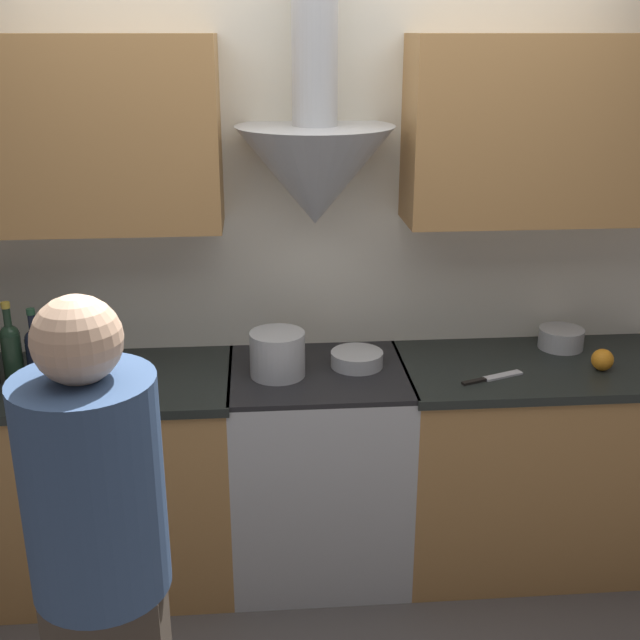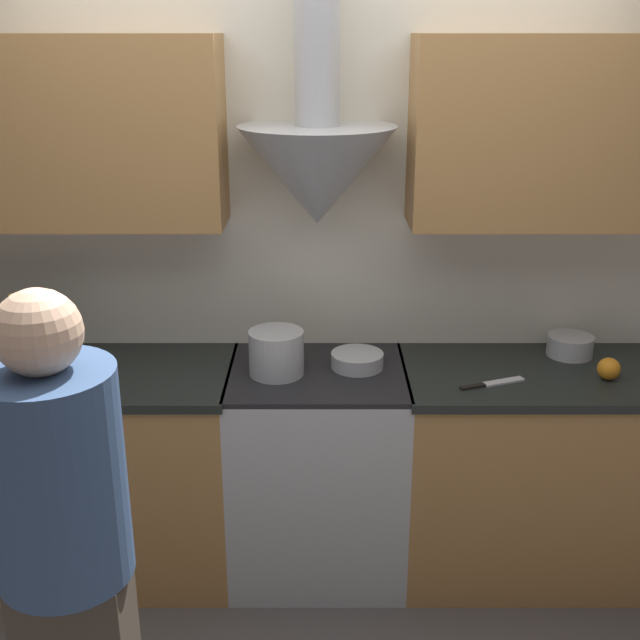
% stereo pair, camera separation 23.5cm
% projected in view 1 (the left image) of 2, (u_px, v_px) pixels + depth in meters
% --- Properties ---
extents(ground_plane, '(12.00, 12.00, 0.00)m').
position_uv_depth(ground_plane, '(325.00, 617.00, 3.13)').
color(ground_plane, '#4C4744').
extents(wall_back, '(8.40, 0.60, 2.60)m').
position_uv_depth(wall_back, '(302.00, 213.00, 3.21)').
color(wall_back, silver).
rests_on(wall_back, ground_plane).
extents(counter_left, '(1.38, 0.62, 0.89)m').
position_uv_depth(counter_left, '(63.00, 481.00, 3.23)').
color(counter_left, '#B27F47').
rests_on(counter_left, ground_plane).
extents(counter_right, '(1.15, 0.62, 0.89)m').
position_uv_depth(counter_right, '(534.00, 461.00, 3.38)').
color(counter_right, '#B27F47').
rests_on(counter_right, ground_plane).
extents(stove_range, '(0.71, 0.60, 0.89)m').
position_uv_depth(stove_range, '(318.00, 469.00, 3.31)').
color(stove_range, '#B7BABC').
rests_on(stove_range, ground_plane).
extents(wine_bottle_5, '(0.07, 0.07, 0.33)m').
position_uv_depth(wine_bottle_5, '(12.00, 351.00, 3.00)').
color(wine_bottle_5, black).
rests_on(wine_bottle_5, counter_left).
extents(wine_bottle_6, '(0.07, 0.07, 0.30)m').
position_uv_depth(wine_bottle_6, '(36.00, 353.00, 3.01)').
color(wine_bottle_6, black).
rests_on(wine_bottle_6, counter_left).
extents(stock_pot, '(0.21, 0.21, 0.18)m').
position_uv_depth(stock_pot, '(277.00, 354.00, 3.09)').
color(stock_pot, '#B7BABC').
rests_on(stock_pot, stove_range).
extents(mixing_bowl, '(0.21, 0.21, 0.06)m').
position_uv_depth(mixing_bowl, '(357.00, 359.00, 3.20)').
color(mixing_bowl, '#B7BABC').
rests_on(mixing_bowl, stove_range).
extents(orange_fruit, '(0.09, 0.09, 0.09)m').
position_uv_depth(orange_fruit, '(602.00, 360.00, 3.15)').
color(orange_fruit, orange).
rests_on(orange_fruit, counter_right).
extents(saucepan, '(0.19, 0.19, 0.09)m').
position_uv_depth(saucepan, '(561.00, 338.00, 3.38)').
color(saucepan, '#B7BABC').
rests_on(saucepan, counter_right).
extents(chefs_knife, '(0.26, 0.12, 0.01)m').
position_uv_depth(chefs_knife, '(493.00, 378.00, 3.09)').
color(chefs_knife, silver).
rests_on(chefs_knife, counter_right).
extents(person_foreground_left, '(0.33, 0.33, 1.62)m').
position_uv_depth(person_foreground_left, '(103.00, 575.00, 1.98)').
color(person_foreground_left, '#473D33').
rests_on(person_foreground_left, ground_plane).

